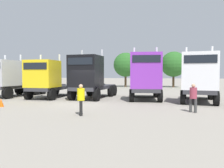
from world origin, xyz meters
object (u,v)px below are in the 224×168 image
(semi_truck_silver, at_px, (8,78))
(semi_truck_black, at_px, (89,77))
(semi_truck_purple, at_px, (145,76))
(visitor_in_hivis, at_px, (81,97))
(semi_truck_yellow, at_px, (47,79))
(visitor_with_camera, at_px, (193,96))
(semi_truck_white, at_px, (199,77))
(traffic_cone_near, at_px, (1,103))

(semi_truck_silver, height_order, semi_truck_black, semi_truck_black)
(semi_truck_purple, xyz_separation_m, visitor_in_hivis, (-2.61, -7.56, -1.03))
(semi_truck_black, bearing_deg, semi_truck_yellow, -82.26)
(visitor_with_camera, bearing_deg, semi_truck_yellow, 97.64)
(semi_truck_black, relative_size, visitor_in_hivis, 3.82)
(semi_truck_yellow, distance_m, semi_truck_white, 12.77)
(semi_truck_black, xyz_separation_m, visitor_with_camera, (8.06, -4.82, -0.98))
(semi_truck_purple, height_order, semi_truck_white, semi_truck_purple)
(semi_truck_silver, bearing_deg, traffic_cone_near, 40.67)
(traffic_cone_near, bearing_deg, semi_truck_silver, 125.53)
(semi_truck_silver, relative_size, traffic_cone_near, 11.46)
(semi_truck_purple, height_order, visitor_with_camera, semi_truck_purple)
(semi_truck_yellow, relative_size, semi_truck_black, 0.99)
(semi_truck_purple, bearing_deg, semi_truck_yellow, -93.66)
(semi_truck_black, bearing_deg, visitor_with_camera, 61.73)
(semi_truck_yellow, xyz_separation_m, semi_truck_white, (12.77, 0.03, 0.21))
(semi_truck_white, relative_size, visitor_in_hivis, 3.85)
(semi_truck_silver, height_order, visitor_in_hivis, semi_truck_silver)
(semi_truck_silver, height_order, semi_truck_white, semi_truck_white)
(visitor_with_camera, xyz_separation_m, traffic_cone_near, (-12.24, -0.86, -0.67))
(semi_truck_yellow, bearing_deg, semi_truck_white, 88.79)
(semi_truck_yellow, xyz_separation_m, traffic_cone_near, (-0.30, -5.33, -1.47))
(semi_truck_silver, bearing_deg, semi_truck_white, 94.86)
(semi_truck_yellow, height_order, traffic_cone_near, semi_truck_yellow)
(semi_truck_purple, bearing_deg, visitor_in_hivis, -26.95)
(semi_truck_white, bearing_deg, semi_truck_black, -87.32)
(semi_truck_silver, height_order, semi_truck_purple, semi_truck_purple)
(semi_truck_purple, relative_size, semi_truck_white, 0.97)
(visitor_in_hivis, xyz_separation_m, traffic_cone_near, (-6.39, 1.58, -0.68))
(semi_truck_silver, relative_size, semi_truck_yellow, 1.01)
(semi_truck_white, xyz_separation_m, traffic_cone_near, (-13.07, -5.36, -1.68))
(visitor_in_hivis, height_order, traffic_cone_near, visitor_in_hivis)
(semi_truck_silver, height_order, traffic_cone_near, semi_truck_silver)
(semi_truck_white, distance_m, traffic_cone_near, 14.23)
(semi_truck_silver, distance_m, visitor_with_camera, 16.79)
(semi_truck_silver, xyz_separation_m, semi_truck_white, (16.96, -0.08, 0.15))
(semi_truck_purple, relative_size, visitor_in_hivis, 3.76)
(semi_truck_purple, height_order, traffic_cone_near, semi_truck_purple)
(semi_truck_black, bearing_deg, semi_truck_silver, -85.72)
(semi_truck_silver, xyz_separation_m, visitor_in_hivis, (10.28, -7.02, -0.85))
(semi_truck_silver, xyz_separation_m, semi_truck_yellow, (4.19, -0.11, -0.06))
(semi_truck_yellow, bearing_deg, traffic_cone_near, -4.60)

